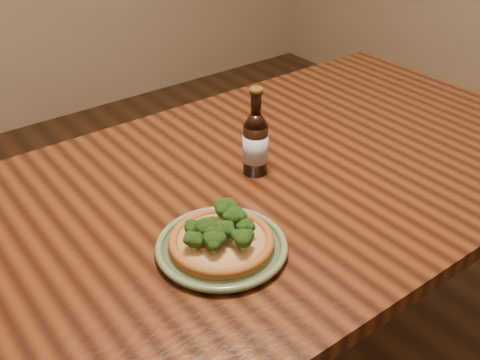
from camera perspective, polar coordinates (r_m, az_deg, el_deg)
table at (r=1.37m, az=3.36°, el=-2.60°), size 1.60×0.90×0.75m
plate at (r=1.08m, az=-1.88°, el=-6.81°), size 0.25×0.25×0.02m
pizza at (r=1.07m, az=-1.89°, el=-5.91°), size 0.20×0.20×0.07m
beer_bottle at (r=1.29m, az=1.58°, el=3.81°), size 0.06×0.06×0.21m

